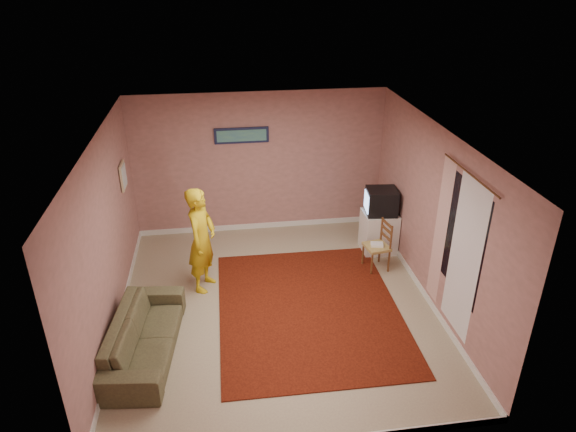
{
  "coord_description": "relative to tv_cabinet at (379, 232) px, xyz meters",
  "views": [
    {
      "loc": [
        -0.71,
        -6.16,
        4.56
      ],
      "look_at": [
        0.25,
        0.6,
        1.17
      ],
      "focal_mm": 32.0,
      "sensor_mm": 36.0,
      "label": 1
    }
  ],
  "objects": [
    {
      "name": "ground",
      "position": [
        -1.95,
        -1.38,
        -0.36
      ],
      "size": [
        5.0,
        5.0,
        0.0
      ],
      "primitive_type": "plane",
      "color": "tan",
      "rests_on": "ground"
    },
    {
      "name": "wall_right",
      "position": [
        0.3,
        -1.38,
        0.94
      ],
      "size": [
        0.02,
        5.0,
        2.6
      ],
      "primitive_type": "cube",
      "color": "#B17774",
      "rests_on": "ground"
    },
    {
      "name": "picture_back",
      "position": [
        -2.25,
        1.09,
        1.49
      ],
      "size": [
        0.95,
        0.04,
        0.28
      ],
      "color": "#151A3A",
      "rests_on": "wall_back"
    },
    {
      "name": "blue_throw",
      "position": [
        0.04,
        0.36,
        0.46
      ],
      "size": [
        0.39,
        0.05,
        0.41
      ],
      "primitive_type": "cube",
      "color": "#92BAEF",
      "rests_on": "chair_a"
    },
    {
      "name": "chair_b",
      "position": [
        -0.21,
        -0.58,
        0.15
      ],
      "size": [
        0.42,
        0.44,
        0.45
      ],
      "rotation": [
        0.0,
        0.0,
        -1.39
      ],
      "color": "tan",
      "rests_on": "ground"
    },
    {
      "name": "curtain_rod",
      "position": [
        0.25,
        -2.28,
        1.96
      ],
      "size": [
        0.02,
        1.4,
        0.02
      ],
      "primitive_type": "cylinder",
      "rotation": [
        1.57,
        0.0,
        0.0
      ],
      "color": "brown",
      "rests_on": "wall_right"
    },
    {
      "name": "curtain_sheer",
      "position": [
        0.28,
        -2.43,
        0.89
      ],
      "size": [
        0.01,
        0.75,
        2.1
      ],
      "primitive_type": "cube",
      "color": "white",
      "rests_on": "wall_right"
    },
    {
      "name": "baseboard_left",
      "position": [
        -4.19,
        -1.38,
        -0.31
      ],
      "size": [
        0.02,
        5.0,
        0.1
      ],
      "primitive_type": "cube",
      "color": "silver",
      "rests_on": "ground"
    },
    {
      "name": "window",
      "position": [
        0.29,
        -2.28,
        1.09
      ],
      "size": [
        0.01,
        1.1,
        1.5
      ],
      "primitive_type": "cube",
      "color": "black",
      "rests_on": "wall_right"
    },
    {
      "name": "picture_left",
      "position": [
        -4.17,
        0.22,
        1.19
      ],
      "size": [
        0.04,
        0.38,
        0.42
      ],
      "color": "#CBB88C",
      "rests_on": "wall_left"
    },
    {
      "name": "wall_left",
      "position": [
        -4.2,
        -1.38,
        0.94
      ],
      "size": [
        0.02,
        5.0,
        2.6
      ],
      "primitive_type": "cube",
      "color": "#B17774",
      "rests_on": "ground"
    },
    {
      "name": "chair_a",
      "position": [
        0.04,
        0.17,
        0.26
      ],
      "size": [
        0.53,
        0.51,
        0.55
      ],
      "rotation": [
        0.0,
        0.0,
        0.17
      ],
      "color": "tan",
      "rests_on": "ground"
    },
    {
      "name": "wall_back",
      "position": [
        -1.95,
        1.12,
        0.94
      ],
      "size": [
        4.5,
        0.02,
        2.6
      ],
      "primitive_type": "cube",
      "color": "#B17774",
      "rests_on": "ground"
    },
    {
      "name": "person",
      "position": [
        -3.0,
        -0.72,
        0.47
      ],
      "size": [
        0.6,
        0.71,
        1.66
      ],
      "primitive_type": "imported",
      "rotation": [
        0.0,
        0.0,
        1.18
      ],
      "color": "gold",
      "rests_on": "ground"
    },
    {
      "name": "curtain_floral",
      "position": [
        0.27,
        -1.73,
        0.89
      ],
      "size": [
        0.01,
        0.35,
        2.1
      ],
      "primitive_type": "cube",
      "color": "beige",
      "rests_on": "wall_right"
    },
    {
      "name": "baseboard_back",
      "position": [
        -1.95,
        1.11,
        -0.31
      ],
      "size": [
        4.5,
        0.02,
        0.1
      ],
      "primitive_type": "cube",
      "color": "silver",
      "rests_on": "ground"
    },
    {
      "name": "ceiling",
      "position": [
        -1.95,
        -1.38,
        2.24
      ],
      "size": [
        4.5,
        5.0,
        0.02
      ],
      "primitive_type": "cube",
      "color": "silver",
      "rests_on": "wall_back"
    },
    {
      "name": "dvd_player",
      "position": [
        0.04,
        0.17,
        0.19
      ],
      "size": [
        0.38,
        0.31,
        0.06
      ],
      "primitive_type": "cube",
      "rotation": [
        0.0,
        0.0,
        -0.24
      ],
      "color": "silver",
      "rests_on": "chair_a"
    },
    {
      "name": "baseboard_right",
      "position": [
        0.29,
        -1.38,
        -0.31
      ],
      "size": [
        0.02,
        5.0,
        0.1
      ],
      "primitive_type": "cube",
      "color": "silver",
      "rests_on": "ground"
    },
    {
      "name": "game_console",
      "position": [
        -0.21,
        -0.58,
        0.09
      ],
      "size": [
        0.22,
        0.18,
        0.04
      ],
      "primitive_type": "cube",
      "rotation": [
        0.0,
        0.0,
        -0.21
      ],
      "color": "white",
      "rests_on": "chair_b"
    },
    {
      "name": "sofa",
      "position": [
        -3.75,
        -2.14,
        -0.08
      ],
      "size": [
        0.95,
        1.97,
        0.56
      ],
      "primitive_type": "imported",
      "rotation": [
        0.0,
        0.0,
        1.46
      ],
      "color": "brown",
      "rests_on": "ground"
    },
    {
      "name": "area_rug",
      "position": [
        -1.5,
        -1.53,
        -0.35
      ],
      "size": [
        2.62,
        3.26,
        0.02
      ],
      "primitive_type": "cube",
      "rotation": [
        0.0,
        0.0,
        -0.01
      ],
      "color": "#330C05",
      "rests_on": "ground"
    },
    {
      "name": "wall_front",
      "position": [
        -1.95,
        -3.88,
        0.94
      ],
      "size": [
        4.5,
        0.02,
        2.6
      ],
      "primitive_type": "cube",
      "color": "#B17774",
      "rests_on": "ground"
    },
    {
      "name": "tv_cabinet",
      "position": [
        0.0,
        0.0,
        0.0
      ],
      "size": [
        0.57,
        0.52,
        0.72
      ],
      "primitive_type": "cube",
      "color": "white",
      "rests_on": "ground"
    },
    {
      "name": "crt_tv",
      "position": [
        -0.01,
        0.0,
        0.58
      ],
      "size": [
        0.55,
        0.5,
        0.43
      ],
      "rotation": [
        0.0,
        0.0,
        -0.11
      ],
      "color": "black",
      "rests_on": "tv_cabinet"
    }
  ]
}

